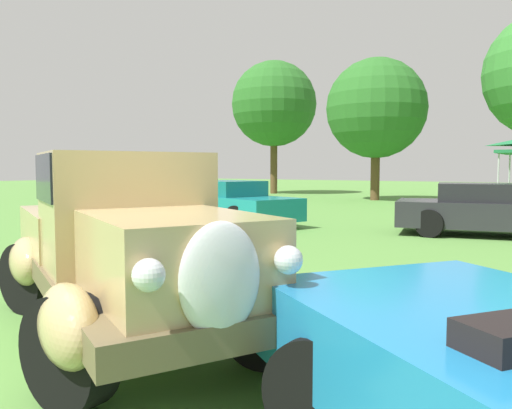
# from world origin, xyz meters

# --- Properties ---
(ground_plane) EXTENTS (120.00, 120.00, 0.00)m
(ground_plane) POSITION_xyz_m (0.00, 0.00, 0.00)
(ground_plane) COLOR #568C3D
(feature_pickup_truck) EXTENTS (4.48, 3.18, 1.70)m
(feature_pickup_truck) POSITION_xyz_m (-0.05, 0.20, 0.87)
(feature_pickup_truck) COLOR brown
(feature_pickup_truck) RESTS_ON ground_plane
(show_car_teal) EXTENTS (4.69, 2.88, 1.22)m
(show_car_teal) POSITION_xyz_m (-4.99, 8.27, 0.60)
(show_car_teal) COLOR teal
(show_car_teal) RESTS_ON ground_plane
(show_car_charcoal) EXTENTS (4.15, 2.52, 1.22)m
(show_car_charcoal) POSITION_xyz_m (1.39, 9.63, 0.60)
(show_car_charcoal) COLOR #28282D
(show_car_charcoal) RESTS_ON ground_plane
(spectator_between_cars) EXTENTS (0.34, 0.45, 1.69)m
(spectator_between_cars) POSITION_xyz_m (-7.58, 6.44, 0.91)
(spectator_between_cars) COLOR #283351
(spectator_between_cars) RESTS_ON ground_plane
(spectator_far_side) EXTENTS (0.27, 0.42, 1.69)m
(spectator_far_side) POSITION_xyz_m (-2.42, 4.08, 0.91)
(spectator_far_side) COLOR #383838
(spectator_far_side) RESTS_ON ground_plane
(treeline_far_left) EXTENTS (5.30, 5.30, 8.26)m
(treeline_far_left) POSITION_xyz_m (-13.38, 23.88, 5.59)
(treeline_far_left) COLOR brown
(treeline_far_left) RESTS_ON ground_plane
(treeline_mid_left) EXTENTS (4.89, 4.89, 6.97)m
(treeline_mid_left) POSITION_xyz_m (-5.57, 20.94, 4.51)
(treeline_mid_left) COLOR brown
(treeline_mid_left) RESTS_ON ground_plane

